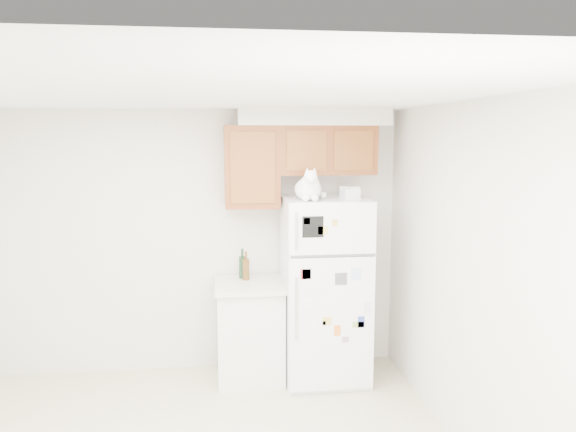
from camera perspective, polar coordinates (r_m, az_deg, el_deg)
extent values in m
cube|color=silver|center=(5.45, -9.01, -2.61)|extent=(3.80, 0.04, 2.50)
cube|color=silver|center=(3.89, 19.40, -7.29)|extent=(0.04, 4.00, 2.50)
cube|color=white|center=(3.36, -10.55, 12.18)|extent=(3.80, 4.00, 0.04)
cube|color=brown|center=(5.28, 3.95, 6.69)|extent=(0.90, 0.33, 0.45)
cube|color=brown|center=(5.19, -3.70, 5.02)|extent=(0.50, 0.33, 0.75)
cube|color=silver|center=(5.26, 2.60, 9.97)|extent=(1.40, 0.37, 0.15)
cube|color=white|center=(5.25, 3.73, -7.40)|extent=(0.76, 0.72, 1.70)
cube|color=white|center=(4.76, 4.65, -1.33)|extent=(0.74, 0.03, 0.44)
cube|color=white|center=(4.97, 4.53, -10.94)|extent=(0.74, 0.03, 1.19)
cube|color=#59595B|center=(4.80, 4.61, -3.98)|extent=(0.74, 0.03, 0.02)
cylinder|color=silver|center=(4.68, 0.88, -1.54)|extent=(0.02, 0.02, 0.32)
cylinder|color=silver|center=(4.83, 0.86, -9.39)|extent=(0.02, 0.02, 0.55)
cube|color=black|center=(4.70, 2.55, -1.12)|extent=(0.18, 0.00, 0.18)
cube|color=white|center=(4.80, 2.75, -6.42)|extent=(0.22, 0.00, 0.28)
cube|color=#CD3A33|center=(4.78, 1.82, -5.92)|extent=(0.09, 0.00, 0.09)
cube|color=#4D4E52|center=(4.85, 5.40, -6.37)|extent=(0.10, 0.00, 0.10)
cube|color=white|center=(4.79, 6.01, -2.97)|extent=(0.07, 0.00, 0.07)
cube|color=silver|center=(4.97, 8.06, -9.24)|extent=(0.07, 0.00, 0.09)
cube|color=silver|center=(4.69, 1.93, -0.53)|extent=(0.05, 0.00, 0.05)
cube|color=gold|center=(4.93, 3.97, -10.61)|extent=(0.08, 0.00, 0.07)
cube|color=#2E41A3|center=(5.00, 7.44, -10.62)|extent=(0.06, 0.00, 0.10)
cube|color=#A4D4E9|center=(4.87, 6.92, -5.86)|extent=(0.09, 0.00, 0.11)
cube|color=gold|center=(4.73, 4.78, -0.68)|extent=(0.05, 0.00, 0.06)
cube|color=#A57695|center=(5.02, 5.86, -12.37)|extent=(0.06, 0.00, 0.05)
cube|color=#8AA050|center=(5.00, 7.17, -10.88)|extent=(0.10, 0.00, 0.05)
cube|color=white|center=(4.93, 3.49, -11.02)|extent=(0.06, 0.00, 0.08)
cube|color=orange|center=(4.97, 5.03, -11.51)|extent=(0.06, 0.00, 0.09)
cube|color=white|center=(4.85, 1.87, -8.98)|extent=(0.09, 0.00, 0.07)
cube|color=#E7CF51|center=(4.72, 3.56, -1.47)|extent=(0.08, 0.00, 0.07)
cube|color=white|center=(5.35, -3.87, -11.71)|extent=(0.60, 0.60, 0.88)
cube|color=silver|center=(5.20, -3.90, -7.01)|extent=(0.64, 0.64, 0.04)
ellipsoid|color=white|center=(4.90, 2.05, 2.72)|extent=(0.23, 0.31, 0.20)
ellipsoid|color=white|center=(4.81, 2.22, 3.15)|extent=(0.17, 0.14, 0.19)
sphere|color=white|center=(4.76, 2.32, 3.96)|extent=(0.12, 0.12, 0.12)
cone|color=white|center=(4.75, 1.95, 4.66)|extent=(0.04, 0.04, 0.04)
cone|color=white|center=(4.76, 2.70, 4.66)|extent=(0.04, 0.04, 0.04)
cone|color=#D88C8C|center=(4.74, 1.97, 4.60)|extent=(0.02, 0.02, 0.03)
cone|color=#D88C8C|center=(4.75, 2.71, 4.60)|extent=(0.02, 0.02, 0.03)
sphere|color=white|center=(4.71, 2.42, 3.70)|extent=(0.05, 0.05, 0.05)
sphere|color=white|center=(4.78, 1.81, 1.83)|extent=(0.06, 0.06, 0.06)
sphere|color=white|center=(4.80, 2.76, 1.85)|extent=(0.06, 0.06, 0.06)
cylinder|color=white|center=(5.03, 2.95, 2.14)|extent=(0.14, 0.20, 0.07)
cube|color=white|center=(5.17, 6.31, 2.47)|extent=(0.21, 0.18, 0.10)
cube|color=white|center=(5.06, 6.35, 2.29)|extent=(0.17, 0.14, 0.09)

